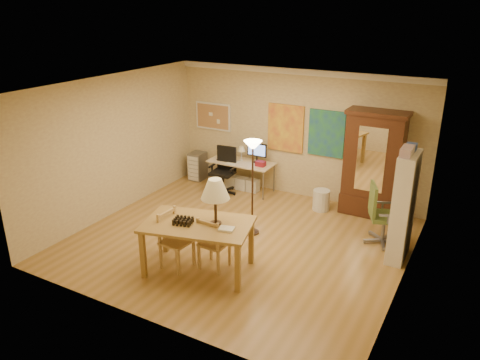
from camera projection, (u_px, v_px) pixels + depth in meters
The scene contains 16 objects.
floor at pixel (239, 241), 8.24m from camera, with size 5.50×5.50×0.00m, color olive.
crown_molding at pixel (299, 72), 9.30m from camera, with size 5.50×0.08×0.12m, color white.
corkboard at pixel (213, 116), 10.65m from camera, with size 0.90×0.04×0.62m, color tan.
art_panel_left at pixel (286, 128), 9.85m from camera, with size 0.80×0.04×1.00m, color yellow.
art_panel_right at pixel (326, 134), 9.44m from camera, with size 0.75×0.04×0.95m, color #22568A.
dining_table at pixel (204, 214), 7.00m from camera, with size 1.82×1.34×1.53m.
ladder_chair_back at pixel (213, 244), 7.26m from camera, with size 0.42×0.40×0.89m.
ladder_chair_left at pixel (175, 241), 7.30m from camera, with size 0.44×0.46×0.94m.
torchiere_lamp at pixel (253, 160), 8.03m from camera, with size 0.32×0.32×1.74m.
computer_desk at pixel (243, 173), 10.35m from camera, with size 1.44×0.63×1.09m.
office_chair_black at pixel (223, 181), 10.23m from camera, with size 0.63×0.63×1.02m.
office_chair_green at pixel (381, 227), 8.09m from camera, with size 0.67×0.67×1.08m.
drawer_cart at pixel (197, 166), 10.99m from camera, with size 0.33×0.39×0.66m.
armoire at pixel (372, 171), 8.98m from camera, with size 1.13×0.54×2.08m.
bookshelf at pixel (403, 208), 7.40m from camera, with size 0.27×0.72×1.79m.
wastebin at pixel (321, 200), 9.40m from camera, with size 0.34×0.34×0.42m, color silver.
Camera 1 is at (3.56, -6.38, 3.94)m, focal length 35.00 mm.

